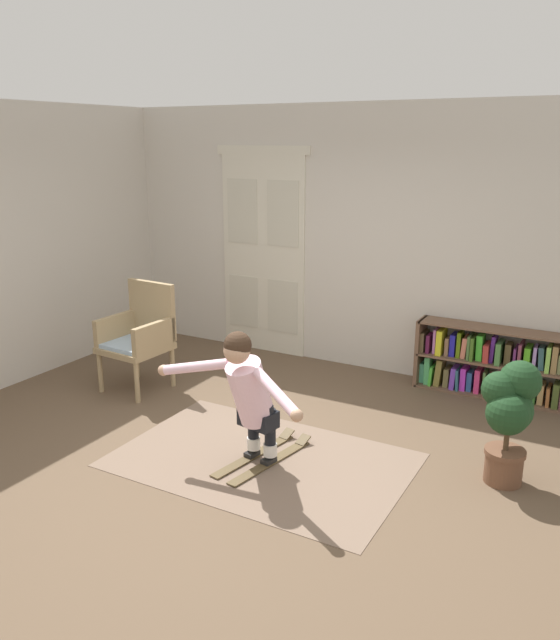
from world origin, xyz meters
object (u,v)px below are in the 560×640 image
object	(u,v)px
bookshelf	(498,366)
person_skier	(248,390)
wicker_chair	(140,334)
potted_plant	(509,411)
skis_pair	(265,456)

from	to	relation	value
bookshelf	person_skier	world-z (taller)	person_skier
wicker_chair	potted_plant	distance (m)	3.69
potted_plant	person_skier	bearing A→B (deg)	-156.39
potted_plant	person_skier	distance (m)	1.96
bookshelf	potted_plant	world-z (taller)	potted_plant
bookshelf	wicker_chair	size ratio (longest dim) A/B	1.50
potted_plant	skis_pair	bearing A→B (deg)	-161.08
wicker_chair	potted_plant	world-z (taller)	wicker_chair
bookshelf	wicker_chair	xyz separation A→B (m)	(-3.31, -1.54, 0.26)
person_skier	bookshelf	bearing A→B (deg)	60.02
potted_plant	person_skier	size ratio (longest dim) A/B	0.66
wicker_chair	skis_pair	distance (m)	2.14
wicker_chair	skis_pair	size ratio (longest dim) A/B	1.12
wicker_chair	potted_plant	bearing A→B (deg)	-2.10
bookshelf	wicker_chair	distance (m)	3.65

